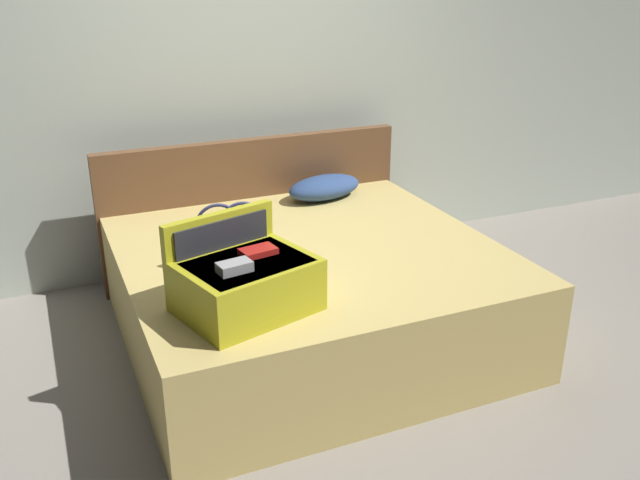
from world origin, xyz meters
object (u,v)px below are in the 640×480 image
object	(u,v)px
bed	(310,294)
duffel_bag	(231,239)
hard_case_large	(245,280)
pillow_near_headboard	(324,187)

from	to	relation	value
bed	duffel_bag	distance (m)	0.62
hard_case_large	duffel_bag	size ratio (longest dim) A/B	1.51
duffel_bag	pillow_near_headboard	size ratio (longest dim) A/B	0.84
hard_case_large	pillow_near_headboard	distance (m)	1.58
bed	hard_case_large	xyz separation A→B (m)	(-0.52, -0.53, 0.41)
bed	duffel_bag	world-z (taller)	duffel_bag
duffel_bag	pillow_near_headboard	xyz separation A→B (m)	(0.86, 0.80, -0.08)
hard_case_large	pillow_near_headboard	size ratio (longest dim) A/B	1.27
hard_case_large	duffel_bag	world-z (taller)	hard_case_large
bed	pillow_near_headboard	world-z (taller)	pillow_near_headboard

